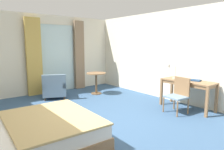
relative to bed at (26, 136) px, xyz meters
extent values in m
cube|color=#38567A|center=(1.67, 0.16, -0.31)|extent=(6.11, 7.80, 0.10)
cube|color=silver|center=(1.67, 3.80, 1.11)|extent=(5.71, 0.12, 2.74)
cube|color=silver|center=(4.46, 0.16, 1.11)|extent=(0.12, 7.40, 2.74)
cube|color=silver|center=(2.20, 3.72, 0.95)|extent=(1.28, 0.02, 2.41)
cube|color=tan|center=(1.34, 3.62, 1.04)|extent=(0.50, 0.10, 2.59)
cube|color=#897056|center=(3.06, 3.62, 1.04)|extent=(0.39, 0.10, 2.59)
cube|color=olive|center=(0.07, 0.00, -0.14)|extent=(2.20, 1.85, 0.23)
cube|color=white|center=(0.07, 0.00, 0.09)|extent=(2.13, 1.79, 0.22)
cube|color=tan|center=(0.42, -0.02, 0.21)|extent=(1.47, 1.80, 0.03)
cube|color=olive|center=(4.04, -0.42, 0.50)|extent=(0.57, 1.38, 0.04)
cube|color=olive|center=(4.04, -0.42, 0.44)|extent=(0.52, 1.31, 0.08)
cube|color=olive|center=(4.30, -1.08, 0.11)|extent=(0.06, 0.06, 0.74)
cube|color=olive|center=(4.29, 0.24, 0.11)|extent=(0.06, 0.06, 0.74)
cube|color=olive|center=(3.80, -1.08, 0.11)|extent=(0.06, 0.06, 0.74)
cube|color=olive|center=(3.79, 0.24, 0.11)|extent=(0.06, 0.06, 0.74)
cube|color=gray|center=(3.50, -0.45, 0.16)|extent=(0.49, 0.51, 0.04)
cube|color=olive|center=(3.70, -0.46, 0.41)|extent=(0.08, 0.45, 0.46)
cylinder|color=olive|center=(3.31, -0.21, -0.06)|extent=(0.04, 0.04, 0.40)
cylinder|color=olive|center=(3.27, -0.64, -0.06)|extent=(0.04, 0.04, 0.40)
cylinder|color=olive|center=(3.72, -0.25, -0.06)|extent=(0.04, 0.04, 0.40)
cylinder|color=olive|center=(3.68, -0.68, -0.06)|extent=(0.04, 0.04, 0.40)
cylinder|color=#B7B2A8|center=(4.05, -0.02, 0.52)|extent=(0.14, 0.14, 0.02)
cylinder|color=#B7B2A8|center=(4.05, -0.02, 0.70)|extent=(0.02, 0.02, 0.33)
cone|color=#B7B2A8|center=(3.93, 0.12, 0.89)|extent=(0.20, 0.18, 0.21)
cube|color=navy|center=(4.13, -0.58, 0.53)|extent=(0.25, 0.29, 0.03)
cube|color=gray|center=(1.71, 2.88, -0.02)|extent=(0.96, 1.00, 0.27)
cube|color=gray|center=(1.57, 2.58, 0.33)|extent=(0.69, 0.39, 0.44)
cube|color=gray|center=(1.98, 2.76, 0.19)|extent=(0.41, 0.76, 0.16)
cube|color=gray|center=(1.43, 3.01, 0.19)|extent=(0.41, 0.76, 0.16)
cylinder|color=#4C3D2D|center=(2.11, 3.07, -0.21)|extent=(0.04, 0.04, 0.10)
cylinder|color=#4C3D2D|center=(1.57, 3.31, -0.21)|extent=(0.04, 0.04, 0.10)
cylinder|color=#4C3D2D|center=(1.84, 2.46, -0.21)|extent=(0.04, 0.04, 0.10)
cylinder|color=#4C3D2D|center=(1.31, 2.70, -0.21)|extent=(0.04, 0.04, 0.10)
cylinder|color=olive|center=(3.05, 2.45, 0.47)|extent=(0.67, 0.67, 0.03)
cylinder|color=brown|center=(3.05, 2.45, 0.10)|extent=(0.07, 0.07, 0.71)
cylinder|color=brown|center=(3.05, 2.45, -0.25)|extent=(0.37, 0.37, 0.02)
camera|label=1|loc=(-0.84, -3.29, 1.48)|focal=32.42mm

